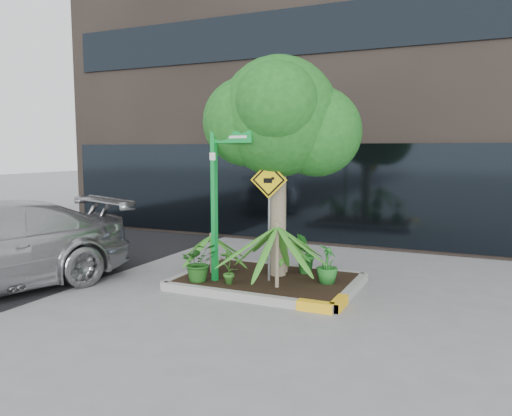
% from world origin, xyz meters
% --- Properties ---
extents(ground, '(80.00, 80.00, 0.00)m').
position_xyz_m(ground, '(0.00, 0.00, 0.00)').
color(ground, gray).
rests_on(ground, ground).
extents(asphalt_road, '(7.00, 80.00, 0.01)m').
position_xyz_m(asphalt_road, '(-6.50, 0.00, 0.01)').
color(asphalt_road, black).
rests_on(asphalt_road, ground).
extents(planter, '(3.35, 2.36, 0.15)m').
position_xyz_m(planter, '(0.23, 0.27, 0.10)').
color(planter, '#9E9E99').
rests_on(planter, ground).
extents(tree, '(2.88, 2.56, 4.32)m').
position_xyz_m(tree, '(0.31, 0.57, 3.16)').
color(tree, gray).
rests_on(tree, ground).
extents(palm_front, '(1.30, 1.30, 1.45)m').
position_xyz_m(palm_front, '(0.61, -0.25, 1.23)').
color(palm_front, gray).
rests_on(palm_front, ground).
extents(palm_left, '(0.88, 0.88, 0.98)m').
position_xyz_m(palm_left, '(-0.95, 0.20, 0.88)').
color(palm_left, gray).
rests_on(palm_left, ground).
extents(palm_back, '(0.84, 0.84, 0.93)m').
position_xyz_m(palm_back, '(0.37, 0.82, 0.84)').
color(palm_back, gray).
rests_on(palm_back, ground).
extents(shrub_a, '(0.90, 0.90, 0.71)m').
position_xyz_m(shrub_a, '(-0.84, -0.47, 0.51)').
color(shrub_a, '#1C4F16').
rests_on(shrub_a, planter).
extents(shrub_b, '(0.48, 0.48, 0.69)m').
position_xyz_m(shrub_b, '(1.33, 0.38, 0.50)').
color(shrub_b, '#216E23').
rests_on(shrub_b, planter).
extents(shrub_c, '(0.44, 0.44, 0.66)m').
position_xyz_m(shrub_c, '(-0.24, -0.41, 0.48)').
color(shrub_c, '#2C661F').
rests_on(shrub_c, planter).
extents(shrub_d, '(0.55, 0.55, 0.80)m').
position_xyz_m(shrub_d, '(0.76, 0.87, 0.55)').
color(shrub_d, '#1D671F').
rests_on(shrub_d, planter).
extents(street_sign_post, '(0.92, 1.06, 3.17)m').
position_xyz_m(street_sign_post, '(-0.53, -0.25, 1.96)').
color(street_sign_post, '#0E9E38').
rests_on(street_sign_post, ground).
extents(cattle_sign, '(0.67, 0.15, 2.20)m').
position_xyz_m(cattle_sign, '(0.31, 0.09, 1.63)').
color(cattle_sign, slate).
rests_on(cattle_sign, ground).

